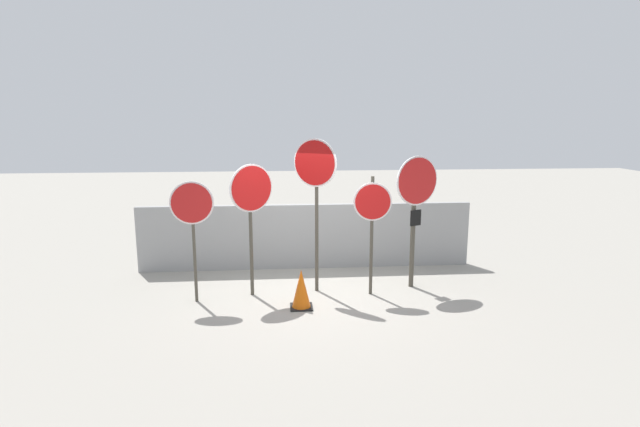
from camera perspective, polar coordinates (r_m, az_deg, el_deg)
name	(u,v)px	position (r m, az deg, el deg)	size (l,w,h in m)	color
ground_plane	(311,292)	(9.12, -1.02, -8.99)	(40.00, 40.00, 0.00)	gray
fence_back	(306,236)	(10.36, -1.57, -2.63)	(6.86, 0.12, 1.35)	gray
stop_sign_0	(192,211)	(8.50, -14.41, 0.22)	(0.72, 0.14, 2.09)	#474238
stop_sign_1	(251,198)	(8.60, -7.86, 1.74)	(0.70, 0.48, 2.34)	#474238
stop_sign_2	(315,178)	(8.68, -0.54, 4.12)	(0.71, 0.48, 2.76)	#474238
stop_sign_3	(372,211)	(8.65, 6.00, 0.24)	(0.67, 0.13, 2.12)	#474238
stop_sign_4	(416,197)	(9.12, 10.90, 1.90)	(0.83, 0.37, 2.44)	#474238
traffic_cone_0	(301,289)	(8.34, -2.16, -8.61)	(0.37, 0.37, 0.66)	black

